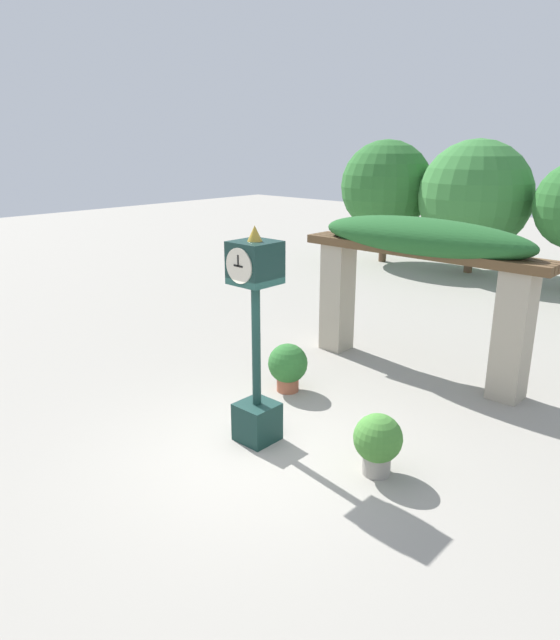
# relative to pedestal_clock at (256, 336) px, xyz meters

# --- Properties ---
(ground_plane) EXTENTS (60.00, 60.00, 0.00)m
(ground_plane) POSITION_rel_pedestal_clock_xyz_m (0.29, -0.22, -1.63)
(ground_plane) COLOR gray
(pedestal_clock) EXTENTS (0.59, 0.64, 3.21)m
(pedestal_clock) POSITION_rel_pedestal_clock_xyz_m (0.00, 0.00, 0.00)
(pedestal_clock) COLOR #14332D
(pedestal_clock) RESTS_ON ground
(pergola) EXTENTS (4.85, 1.14, 2.97)m
(pergola) POSITION_rel_pedestal_clock_xyz_m (0.29, 3.98, 0.58)
(pergola) COLOR #A89E89
(pergola) RESTS_ON ground
(potted_plant_near_left) EXTENTS (0.71, 0.71, 0.88)m
(potted_plant_near_left) POSITION_rel_pedestal_clock_xyz_m (-0.85, 1.62, -1.15)
(potted_plant_near_left) COLOR #9E563D
(potted_plant_near_left) RESTS_ON ground
(potted_plant_near_right) EXTENTS (0.66, 0.66, 0.86)m
(potted_plant_near_right) POSITION_rel_pedestal_clock_xyz_m (1.83, 0.44, -1.15)
(potted_plant_near_right) COLOR gray
(potted_plant_near_right) RESTS_ON ground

